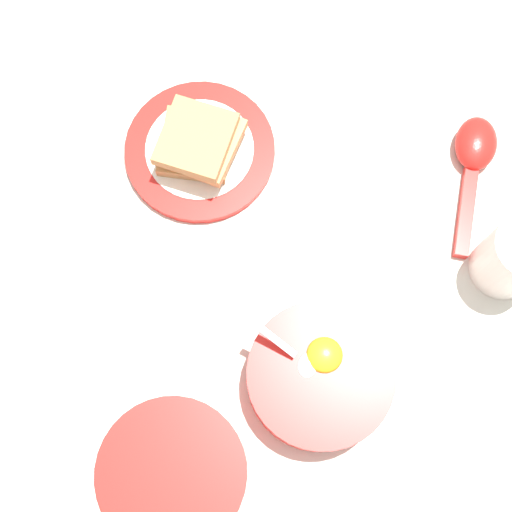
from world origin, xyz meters
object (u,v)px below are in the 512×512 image
object	(u,v)px
toast_plate	(200,151)
congee_bowl	(173,473)
toast_sandwich	(198,142)
egg_bowl	(319,376)
soup_spoon	(474,156)

from	to	relation	value
toast_plate	congee_bowl	xyz separation A→B (m)	(-0.35, -0.07, 0.02)
toast_plate	toast_sandwich	xyz separation A→B (m)	(-0.00, -0.00, 0.03)
congee_bowl	toast_plate	bearing A→B (deg)	12.09
egg_bowl	congee_bowl	size ratio (longest dim) A/B	1.04
congee_bowl	soup_spoon	bearing A→B (deg)	-28.88
toast_plate	toast_sandwich	distance (m)	0.03
egg_bowl	toast_plate	world-z (taller)	egg_bowl
egg_bowl	toast_sandwich	size ratio (longest dim) A/B	1.60
egg_bowl	congee_bowl	distance (m)	0.17
congee_bowl	toast_sandwich	bearing A→B (deg)	12.09
toast_plate	congee_bowl	size ratio (longest dim) A/B	1.18
toast_sandwich	soup_spoon	distance (m)	0.31
soup_spoon	egg_bowl	bearing A→B (deg)	158.60
toast_plate	toast_sandwich	size ratio (longest dim) A/B	1.81
toast_sandwich	soup_spoon	size ratio (longest dim) A/B	0.57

